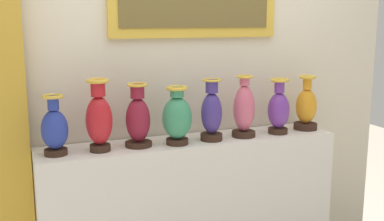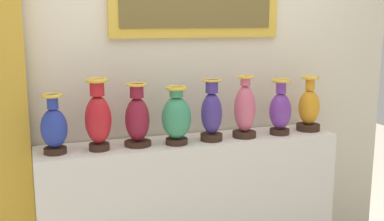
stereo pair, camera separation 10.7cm
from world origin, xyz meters
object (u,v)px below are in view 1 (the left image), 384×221
object	(u,v)px
vase_cobalt	(55,129)
vase_violet	(279,109)
vase_crimson	(99,118)
vase_burgundy	(138,119)
vase_amber	(306,107)
vase_rose	(244,110)
vase_indigo	(212,113)
vase_jade	(177,117)

from	to	relation	value
vase_cobalt	vase_violet	world-z (taller)	vase_violet
vase_crimson	vase_burgundy	bearing A→B (deg)	5.21
vase_amber	vase_crimson	bearing A→B (deg)	-178.83
vase_crimson	vase_violet	size ratio (longest dim) A/B	1.13
vase_rose	vase_violet	bearing A→B (deg)	-1.81
vase_indigo	vase_amber	bearing A→B (deg)	2.98
vase_cobalt	vase_burgundy	bearing A→B (deg)	1.03
vase_crimson	vase_burgundy	xyz separation A→B (m)	(0.22, 0.02, -0.03)
vase_burgundy	vase_violet	world-z (taller)	vase_burgundy
vase_indigo	vase_rose	distance (m)	0.22
vase_cobalt	vase_violet	size ratio (longest dim) A/B	0.92
vase_crimson	vase_amber	world-z (taller)	vase_crimson
vase_burgundy	vase_amber	bearing A→B (deg)	0.37
vase_indigo	vase_amber	world-z (taller)	vase_indigo
vase_indigo	vase_violet	world-z (taller)	vase_indigo
vase_burgundy	vase_amber	xyz separation A→B (m)	(1.14, 0.01, -0.01)
vase_cobalt	vase_rose	world-z (taller)	vase_rose
vase_crimson	vase_cobalt	bearing A→B (deg)	177.04
vase_cobalt	vase_jade	bearing A→B (deg)	-2.57
vase_violet	vase_cobalt	bearing A→B (deg)	179.30
vase_rose	vase_indigo	bearing A→B (deg)	-177.03
vase_crimson	vase_burgundy	world-z (taller)	vase_crimson
vase_indigo	vase_rose	world-z (taller)	vase_rose
vase_amber	vase_violet	bearing A→B (deg)	-172.02
vase_cobalt	vase_burgundy	xyz separation A→B (m)	(0.46, 0.01, 0.02)
vase_indigo	vase_amber	distance (m)	0.70
vase_jade	vase_rose	xyz separation A→B (m)	(0.44, 0.02, 0.01)
vase_jade	vase_amber	xyz separation A→B (m)	(0.92, 0.05, -0.01)
vase_burgundy	vase_rose	size ratio (longest dim) A/B	0.95
vase_burgundy	vase_amber	distance (m)	1.14
vase_burgundy	vase_violet	size ratio (longest dim) A/B	1.03
vase_jade	vase_rose	size ratio (longest dim) A/B	0.89
vase_jade	vase_violet	size ratio (longest dim) A/B	0.96
vase_rose	vase_amber	bearing A→B (deg)	2.98
vase_cobalt	vase_jade	world-z (taller)	vase_jade
vase_crimson	vase_jade	xyz separation A→B (m)	(0.44, -0.02, -0.03)
vase_indigo	vase_violet	distance (m)	0.47
vase_burgundy	vase_jade	size ratio (longest dim) A/B	1.07
vase_indigo	vase_violet	xyz separation A→B (m)	(0.47, 0.00, -0.01)
vase_violet	vase_jade	bearing A→B (deg)	-178.85
vase_rose	vase_amber	world-z (taller)	vase_rose
vase_crimson	vase_rose	world-z (taller)	vase_crimson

